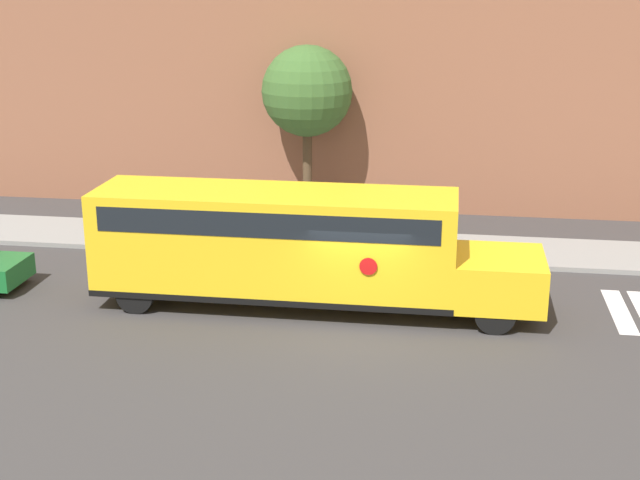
# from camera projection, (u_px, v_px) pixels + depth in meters

# --- Properties ---
(ground_plane) EXTENTS (60.00, 60.00, 0.00)m
(ground_plane) POSITION_uv_depth(u_px,v_px,m) (359.00, 326.00, 22.44)
(ground_plane) COLOR #3A3838
(sidewalk_strip) EXTENTS (44.00, 3.00, 0.15)m
(sidewalk_strip) POSITION_uv_depth(u_px,v_px,m) (381.00, 246.00, 28.55)
(sidewalk_strip) COLOR gray
(sidewalk_strip) RESTS_ON ground
(building_backdrop) EXTENTS (32.00, 4.00, 10.97)m
(building_backdrop) POSITION_uv_depth(u_px,v_px,m) (399.00, 55.00, 33.10)
(building_backdrop) COLOR #935B42
(building_backdrop) RESTS_ON ground
(school_bus) EXTENTS (11.65, 2.57, 3.11)m
(school_bus) POSITION_uv_depth(u_px,v_px,m) (292.00, 242.00, 23.24)
(school_bus) COLOR yellow
(school_bus) RESTS_ON ground
(tree_near_sidewalk) EXTENTS (3.17, 3.17, 6.11)m
(tree_near_sidewalk) POSITION_uv_depth(u_px,v_px,m) (307.00, 92.00, 30.87)
(tree_near_sidewalk) COLOR brown
(tree_near_sidewalk) RESTS_ON ground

